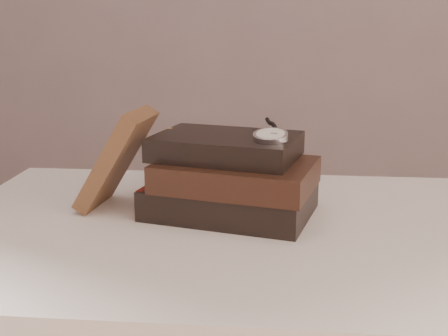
# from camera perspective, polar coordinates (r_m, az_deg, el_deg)

# --- Properties ---
(table) EXTENTS (1.00, 0.60, 0.75)m
(table) POSITION_cam_1_polar(r_m,az_deg,el_deg) (0.92, 4.05, -11.03)
(table) COLOR white
(table) RESTS_ON ground
(book_stack) EXTENTS (0.29, 0.23, 0.13)m
(book_stack) POSITION_cam_1_polar(r_m,az_deg,el_deg) (0.92, 0.71, -1.01)
(book_stack) COLOR black
(book_stack) RESTS_ON table
(journal) EXTENTS (0.13, 0.12, 0.16)m
(journal) POSITION_cam_1_polar(r_m,az_deg,el_deg) (0.96, -10.46, 0.88)
(journal) COLOR #492D1C
(journal) RESTS_ON table
(pocket_watch) EXTENTS (0.06, 0.16, 0.02)m
(pocket_watch) POSITION_cam_1_polar(r_m,az_deg,el_deg) (0.87, 4.58, 3.25)
(pocket_watch) COLOR silver
(pocket_watch) RESTS_ON book_stack
(eyeglasses) EXTENTS (0.13, 0.14, 0.05)m
(eyeglasses) POSITION_cam_1_polar(r_m,az_deg,el_deg) (1.02, -2.57, 1.35)
(eyeglasses) COLOR silver
(eyeglasses) RESTS_ON book_stack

